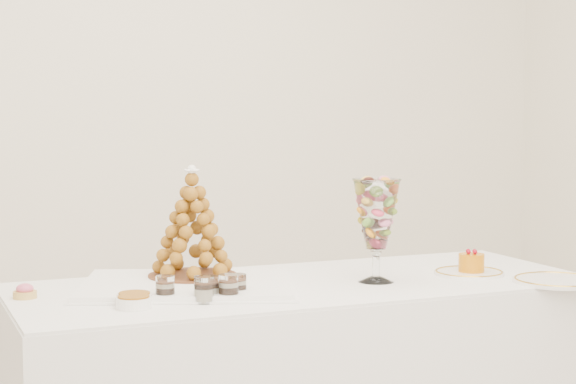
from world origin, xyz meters
name	(u,v)px	position (x,y,z in m)	size (l,w,h in m)	color
lace_tray	(187,285)	(-0.21, 0.21, 0.68)	(0.61, 0.46, 0.02)	white
macaron_vase	(376,215)	(0.35, 0.10, 0.88)	(0.14, 0.14, 0.31)	white
cake_plate	(469,273)	(0.69, 0.11, 0.68)	(0.22, 0.22, 0.01)	white
spare_plate	(557,281)	(0.86, -0.12, 0.68)	(0.26, 0.26, 0.01)	white
pink_tart	(25,292)	(-0.68, 0.24, 0.69)	(0.07, 0.07, 0.04)	tan
verrine_a	(165,289)	(-0.32, 0.05, 0.71)	(0.05, 0.05, 0.07)	white
verrine_b	(211,288)	(-0.20, 0.02, 0.71)	(0.05, 0.05, 0.07)	white
verrine_c	(238,285)	(-0.12, 0.04, 0.71)	(0.05, 0.05, 0.06)	white
verrine_d	(204,290)	(-0.23, -0.01, 0.71)	(0.05, 0.05, 0.07)	white
verrine_e	(229,288)	(-0.16, -0.01, 0.71)	(0.06, 0.06, 0.07)	white
ramekin_back	(134,299)	(-0.41, 0.04, 0.69)	(0.10, 0.10, 0.03)	white
ramekin_front	(134,303)	(-0.43, 0.00, 0.69)	(0.10, 0.10, 0.03)	white
croquembouche	(192,222)	(-0.17, 0.30, 0.86)	(0.27, 0.27, 0.34)	brown
mousse_cake	(471,262)	(0.69, 0.10, 0.71)	(0.08, 0.08, 0.07)	orange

